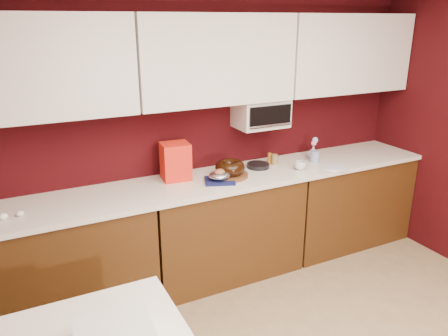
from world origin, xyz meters
TOP-DOWN VIEW (x-y plane):
  - wall_back at (0.00, 2.25)m, footprint 4.00×0.02m
  - base_cabinet_left at (-1.33, 1.94)m, footprint 1.31×0.58m
  - base_cabinet_center at (0.00, 1.94)m, footprint 1.31×0.58m
  - base_cabinet_right at (1.33, 1.94)m, footprint 1.31×0.58m
  - countertop at (0.00, 1.94)m, footprint 4.00×0.62m
  - upper_cabinet_left at (-1.33, 2.08)m, footprint 1.31×0.33m
  - upper_cabinet_center at (0.00, 2.08)m, footprint 1.31×0.33m
  - upper_cabinet_right at (1.33, 2.08)m, footprint 1.31×0.33m
  - toaster_oven at (0.45, 2.10)m, footprint 0.45×0.30m
  - toaster_oven_door at (0.45, 1.94)m, footprint 0.40×0.02m
  - toaster_oven_handle at (0.45, 1.93)m, footprint 0.42×0.02m
  - cake_base at (0.06, 1.93)m, footprint 0.35×0.35m
  - bundt_cake at (0.06, 1.93)m, footprint 0.26×0.26m
  - navy_towel at (-0.07, 1.86)m, footprint 0.30×0.27m
  - foil_ham_nest at (-0.07, 1.86)m, footprint 0.22×0.19m
  - roasted_ham at (-0.07, 1.86)m, footprint 0.10×0.09m
  - pandoro_box at (-0.36, 2.08)m, footprint 0.24×0.23m
  - dark_pan at (0.39, 2.03)m, footprint 0.22×0.22m
  - coffee_mug at (0.69, 1.81)m, footprint 0.10×0.10m
  - blue_jar at (0.94, 1.94)m, footprint 0.10×0.10m
  - flower_vase at (1.00, 2.03)m, footprint 0.12×0.12m
  - flower_pink at (1.00, 2.03)m, footprint 0.05×0.05m
  - flower_blue at (1.03, 2.05)m, footprint 0.06×0.06m
  - china_plate at (1.01, 1.71)m, footprint 0.20×0.20m
  - amber_bottle at (0.54, 2.08)m, footprint 0.04×0.04m
  - paper_cup at (0.57, 2.04)m, footprint 0.07×0.07m
  - egg_left at (-1.66, 1.86)m, footprint 0.07×0.07m
  - egg_right at (-1.56, 1.87)m, footprint 0.06×0.05m

SIDE VIEW (x-z plane):
  - base_cabinet_left at x=-1.33m, z-range 0.00..0.86m
  - base_cabinet_center at x=0.00m, z-range 0.00..0.86m
  - base_cabinet_right at x=1.33m, z-range 0.00..0.86m
  - countertop at x=0.00m, z-range 0.86..0.90m
  - china_plate at x=1.01m, z-range 0.90..0.91m
  - navy_towel at x=-0.07m, z-range 0.90..0.92m
  - cake_base at x=0.06m, z-range 0.90..0.93m
  - dark_pan at x=0.39m, z-range 0.90..0.94m
  - egg_right at x=-1.56m, z-range 0.90..0.94m
  - egg_left at x=-1.66m, z-range 0.90..0.95m
  - paper_cup at x=0.57m, z-range 0.90..0.99m
  - coffee_mug at x=0.69m, z-range 0.90..0.99m
  - amber_bottle at x=0.54m, z-range 0.90..1.00m
  - blue_jar at x=0.94m, z-range 0.90..1.00m
  - foil_ham_nest at x=-0.07m, z-range 0.92..0.99m
  - flower_vase at x=1.00m, z-range 0.90..1.03m
  - roasted_ham at x=-0.07m, z-range 0.95..1.01m
  - bundt_cake at x=0.06m, z-range 0.93..1.03m
  - flower_pink at x=1.00m, z-range 1.02..1.07m
  - pandoro_box at x=-0.36m, z-range 0.90..1.21m
  - flower_blue at x=1.03m, z-range 1.04..1.10m
  - wall_back at x=0.00m, z-range 0.00..2.50m
  - toaster_oven_handle at x=0.45m, z-range 1.29..1.31m
  - toaster_oven at x=0.45m, z-range 1.25..1.50m
  - toaster_oven_door at x=0.45m, z-range 1.28..1.47m
  - upper_cabinet_left at x=-1.33m, z-range 1.50..2.20m
  - upper_cabinet_center at x=0.00m, z-range 1.50..2.20m
  - upper_cabinet_right at x=1.33m, z-range 1.50..2.20m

